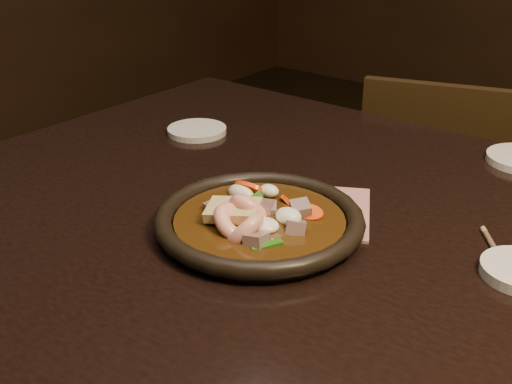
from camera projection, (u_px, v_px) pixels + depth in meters
The scene contains 7 objects.
table at pixel (445, 321), 0.79m from camera, with size 1.60×0.90×0.75m.
chair at pixel (438, 221), 1.53m from camera, with size 0.47×0.47×0.80m.
plate at pixel (260, 221), 0.83m from camera, with size 0.27×0.27×0.03m.
stirfry at pixel (256, 218), 0.83m from camera, with size 0.16×0.16×0.06m.
saucer_left at pixel (197, 130), 1.17m from camera, with size 0.11×0.11×0.01m, color silver.
chopsticks at pixel (512, 280), 0.73m from camera, with size 0.15×0.20×0.01m.
napkin at pixel (312, 210), 0.89m from camera, with size 0.16×0.16×0.00m, color #B3726E.
Camera 1 is at (0.22, -0.65, 1.16)m, focal length 45.00 mm.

